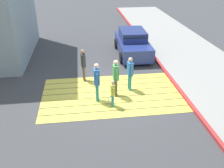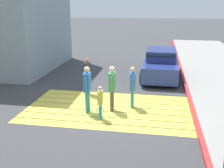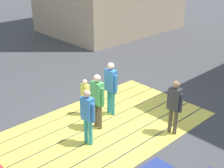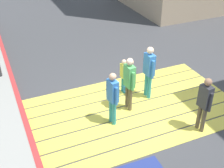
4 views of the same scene
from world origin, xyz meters
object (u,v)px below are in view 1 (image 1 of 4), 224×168
Objects in this scene: car_parked_near_curb at (133,43)px; pedestrian_child_with_racket at (113,92)px; pedestrian_adult_lead at (130,71)px; pedestrian_adult_trailing at (97,80)px; pedestrian_adult_side at (116,75)px; pedestrian_teen_behind at (83,63)px.

car_parked_near_curb is 6.32m from pedestrian_child_with_racket.
pedestrian_child_with_racket is (1.00, 1.33, -0.27)m from pedestrian_adult_lead.
pedestrian_child_with_racket is at bearing 138.50° from pedestrian_adult_trailing.
pedestrian_adult_lead is 0.95× the size of pedestrian_adult_side.
pedestrian_adult_trailing is (1.61, 0.79, 0.08)m from pedestrian_adult_lead.
car_parked_near_curb is 4.77m from pedestrian_adult_lead.
pedestrian_adult_side reaches higher than car_parked_near_curb.
pedestrian_adult_trailing is at bearing 22.18° from pedestrian_adult_side.
pedestrian_teen_behind is 1.36× the size of pedestrian_child_with_racket.
pedestrian_adult_lead reaches higher than pedestrian_child_with_racket.
pedestrian_child_with_racket is at bearing 70.69° from car_parked_near_curb.
pedestrian_adult_trailing is 0.94m from pedestrian_adult_side.
pedestrian_adult_side reaches higher than pedestrian_adult_lead.
pedestrian_adult_lead is at bearing -153.75° from pedestrian_adult_trailing.
car_parked_near_curb is at bearing -109.31° from pedestrian_child_with_racket.
car_parked_near_curb is 2.59× the size of pedestrian_teen_behind.
pedestrian_child_with_racket is at bearing 113.42° from pedestrian_teen_behind.
pedestrian_adult_side is at bearing 30.73° from pedestrian_adult_lead.
pedestrian_teen_behind reaches higher than pedestrian_child_with_racket.
car_parked_near_curb is at bearing -103.27° from pedestrian_adult_lead.
pedestrian_teen_behind is at bearing -75.85° from pedestrian_adult_trailing.
pedestrian_adult_side is 1.04× the size of pedestrian_teen_behind.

